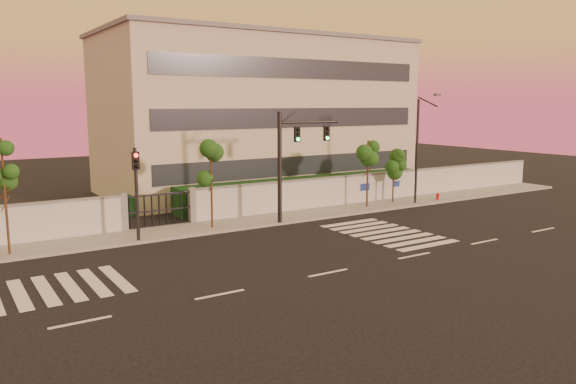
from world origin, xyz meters
The scene contains 14 objects.
ground centered at (0.00, 0.00, 0.00)m, with size 120.00×120.00×0.00m, color black.
sidewalk centered at (0.00, 10.50, 0.07)m, with size 60.00×3.00×0.15m, color gray.
perimeter_wall centered at (0.10, 12.00, 1.07)m, with size 60.00×0.36×2.20m.
hedge_row centered at (1.17, 14.74, 0.82)m, with size 41.00×4.25×1.80m.
institutional_building centered at (9.00, 21.99, 6.16)m, with size 24.40×12.40×12.25m.
road_markings centered at (-1.58, 3.76, 0.01)m, with size 57.00×7.62×0.02m.
street_tree_c centered at (-10.93, 9.94, 4.04)m, with size 1.42×1.13×5.50m.
street_tree_d centered at (-0.63, 10.05, 3.58)m, with size 1.49×1.19×4.86m.
street_tree_e centered at (10.97, 10.38, 3.39)m, with size 1.63×1.30×4.60m.
street_tree_f centered at (13.60, 10.69, 2.83)m, with size 1.38×1.10×3.84m.
traffic_signal_main centered at (4.09, 9.13, 4.16)m, with size 4.16×0.51×6.58m.
traffic_signal_secondary centered at (-5.07, 9.33, 3.08)m, with size 0.38×0.35×4.86m.
streetlight_east centered at (14.71, 9.45, 4.14)m, with size 0.46×1.84×7.67m.
fire_hydrant centered at (16.92, 9.58, 0.34)m, with size 0.27×0.25×0.68m.
Camera 1 is at (-13.62, -18.23, 7.04)m, focal length 35.00 mm.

